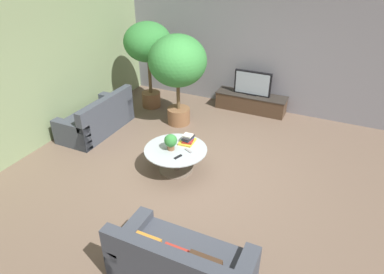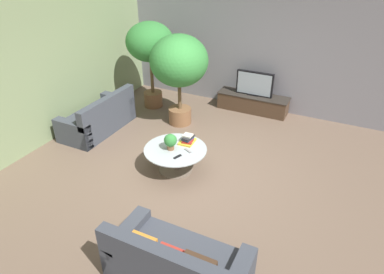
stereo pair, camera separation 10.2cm
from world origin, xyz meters
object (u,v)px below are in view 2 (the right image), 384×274
at_px(potted_palm_corner, 179,64).
at_px(couch_near_entry, 177,266).
at_px(potted_palm_tall, 150,46).
at_px(television, 255,84).
at_px(media_console, 253,102).
at_px(couch_by_wall, 99,118).
at_px(potted_plant_tabletop, 170,141).
at_px(coffee_table, 176,155).

bearing_deg(potted_palm_corner, couch_near_entry, -62.51).
relative_size(couch_near_entry, potted_palm_tall, 0.81).
distance_m(couch_near_entry, potted_palm_tall, 5.41).
bearing_deg(television, potted_palm_tall, -160.44).
distance_m(media_console, couch_near_entry, 5.20).
bearing_deg(couch_by_wall, potted_plant_tabletop, 73.52).
bearing_deg(television, potted_plant_tabletop, -100.33).
distance_m(television, potted_palm_corner, 2.01).
height_order(couch_near_entry, potted_palm_corner, potted_palm_corner).
relative_size(coffee_table, couch_near_entry, 0.67).
relative_size(potted_palm_corner, potted_plant_tabletop, 6.76).
height_order(media_console, coffee_table, coffee_table).
relative_size(media_console, coffee_table, 1.52).
xyz_separation_m(media_console, potted_palm_corner, (-1.31, -1.36, 1.18)).
relative_size(couch_near_entry, potted_palm_corner, 0.84).
distance_m(media_console, couch_by_wall, 3.68).
bearing_deg(couch_by_wall, couch_near_entry, 51.67).
relative_size(coffee_table, potted_plant_tabletop, 3.77).
bearing_deg(coffee_table, potted_plant_tabletop, -145.54).
bearing_deg(potted_plant_tabletop, media_console, 79.67).
relative_size(media_console, couch_near_entry, 1.01).
bearing_deg(media_console, coffee_table, -99.24).
relative_size(potted_palm_tall, potted_palm_corner, 1.03).
xyz_separation_m(television, potted_plant_tabletop, (-0.57, -3.10, -0.09)).
relative_size(media_console, potted_plant_tabletop, 5.74).
bearing_deg(media_console, television, -90.00).
bearing_deg(media_console, couch_near_entry, -82.63).
bearing_deg(potted_plant_tabletop, television, 79.67).
bearing_deg(potted_palm_corner, potted_palm_tall, 153.44).
height_order(potted_palm_corner, potted_plant_tabletop, potted_palm_corner).
relative_size(coffee_table, potted_palm_tall, 0.54).
relative_size(television, couch_by_wall, 0.52).
distance_m(couch_near_entry, potted_plant_tabletop, 2.42).
xyz_separation_m(potted_palm_tall, potted_plant_tabletop, (1.79, -2.26, -0.92)).
xyz_separation_m(couch_by_wall, potted_palm_tall, (0.39, 1.62, 1.25)).
relative_size(couch_by_wall, potted_palm_corner, 0.84).
bearing_deg(couch_near_entry, potted_plant_tabletop, -59.02).
xyz_separation_m(media_console, television, (-0.00, -0.00, 0.49)).
bearing_deg(television, couch_near_entry, -82.63).
bearing_deg(coffee_table, potted_palm_corner, 115.57).
relative_size(couch_by_wall, potted_plant_tabletop, 5.70).
bearing_deg(couch_by_wall, television, 131.85).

